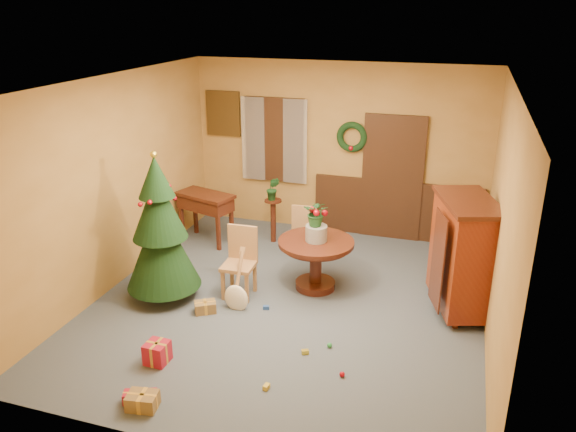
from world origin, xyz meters
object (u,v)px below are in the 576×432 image
at_px(christmas_tree, 160,231).
at_px(writing_desk, 206,206).
at_px(chair_near, 240,259).
at_px(dining_table, 316,255).
at_px(sideboard, 463,252).

relative_size(christmas_tree, writing_desk, 1.96).
distance_m(chair_near, writing_desk, 1.94).
xyz_separation_m(dining_table, christmas_tree, (-1.89, -0.87, 0.47)).
bearing_deg(sideboard, chair_near, -171.15).
bearing_deg(dining_table, christmas_tree, -155.31).
relative_size(chair_near, christmas_tree, 0.47).
relative_size(dining_table, writing_desk, 1.01).
bearing_deg(sideboard, writing_desk, 165.51).
distance_m(dining_table, writing_desk, 2.41).
distance_m(writing_desk, sideboard, 4.23).
height_order(dining_table, christmas_tree, christmas_tree).
height_order(dining_table, sideboard, sideboard).
relative_size(chair_near, writing_desk, 0.92).
xyz_separation_m(writing_desk, sideboard, (4.09, -1.06, 0.18)).
height_order(christmas_tree, writing_desk, christmas_tree).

